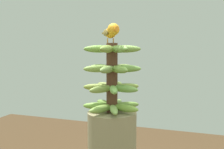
{
  "coord_description": "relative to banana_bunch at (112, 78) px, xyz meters",
  "views": [
    {
      "loc": [
        0.37,
        -1.08,
        1.63
      ],
      "look_at": [
        0.0,
        0.0,
        1.51
      ],
      "focal_mm": 41.56,
      "sensor_mm": 36.0,
      "label": 1
    }
  ],
  "objects": [
    {
      "name": "banana_bunch",
      "position": [
        0.0,
        0.0,
        0.0
      ],
      "size": [
        0.27,
        0.26,
        0.31
      ],
      "color": "#4C2D1E",
      "rests_on": "banana_tree"
    },
    {
      "name": "perched_bird",
      "position": [
        -0.0,
        -0.0,
        0.21
      ],
      "size": [
        0.13,
        0.17,
        0.08
      ],
      "color": "#C68933",
      "rests_on": "banana_bunch"
    }
  ]
}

